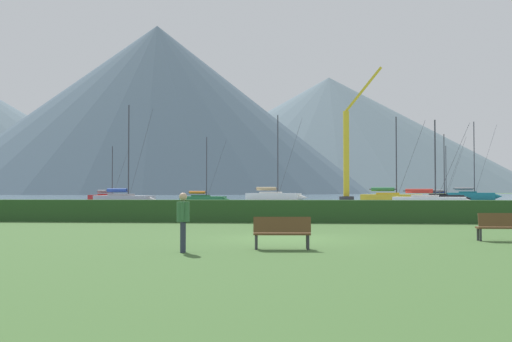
{
  "coord_description": "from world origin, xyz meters",
  "views": [
    {
      "loc": [
        0.72,
        -21.97,
        1.73
      ],
      "look_at": [
        -4.57,
        43.97,
        3.74
      ],
      "focal_mm": 43.4,
      "sensor_mm": 36.0,
      "label": 1
    }
  ],
  "objects_px": {
    "sailboat_slip_2": "(274,196)",
    "sailboat_slip_7": "(444,197)",
    "sailboat_slip_3": "(204,199)",
    "park_bench_under_tree": "(501,225)",
    "sailboat_slip_0": "(471,195)",
    "sailboat_slip_5": "(392,198)",
    "sailboat_slip_12": "(110,198)",
    "sailboat_slip_10": "(430,201)",
    "person_seated_viewer": "(183,217)",
    "sailboat_slip_6": "(441,198)",
    "park_bench_near_path": "(282,231)",
    "sailboat_slip_1": "(125,199)",
    "dock_crane": "(348,160)"
  },
  "relations": [
    {
      "from": "sailboat_slip_2",
      "to": "sailboat_slip_10",
      "type": "distance_m",
      "value": 34.15
    },
    {
      "from": "sailboat_slip_2",
      "to": "sailboat_slip_7",
      "type": "distance_m",
      "value": 27.92
    },
    {
      "from": "sailboat_slip_7",
      "to": "sailboat_slip_10",
      "type": "xyz_separation_m",
      "value": [
        -9.87,
        -39.61,
        0.08
      ]
    },
    {
      "from": "sailboat_slip_3",
      "to": "person_seated_viewer",
      "type": "bearing_deg",
      "value": -68.18
    },
    {
      "from": "sailboat_slip_3",
      "to": "sailboat_slip_10",
      "type": "xyz_separation_m",
      "value": [
        24.84,
        -18.62,
        0.08
      ]
    },
    {
      "from": "sailboat_slip_7",
      "to": "person_seated_viewer",
      "type": "xyz_separation_m",
      "value": [
        -25.06,
        -82.49,
        0.43
      ]
    },
    {
      "from": "person_seated_viewer",
      "to": "sailboat_slip_1",
      "type": "bearing_deg",
      "value": 102.61
    },
    {
      "from": "sailboat_slip_0",
      "to": "park_bench_near_path",
      "type": "relative_size",
      "value": 8.0
    },
    {
      "from": "sailboat_slip_0",
      "to": "sailboat_slip_5",
      "type": "distance_m",
      "value": 36.35
    },
    {
      "from": "sailboat_slip_10",
      "to": "person_seated_viewer",
      "type": "distance_m",
      "value": 45.49
    },
    {
      "from": "sailboat_slip_10",
      "to": "park_bench_near_path",
      "type": "bearing_deg",
      "value": -91.38
    },
    {
      "from": "sailboat_slip_6",
      "to": "sailboat_slip_10",
      "type": "height_order",
      "value": "sailboat_slip_6"
    },
    {
      "from": "sailboat_slip_2",
      "to": "park_bench_near_path",
      "type": "height_order",
      "value": "sailboat_slip_2"
    },
    {
      "from": "park_bench_under_tree",
      "to": "sailboat_slip_2",
      "type": "bearing_deg",
      "value": 99.61
    },
    {
      "from": "sailboat_slip_3",
      "to": "park_bench_under_tree",
      "type": "bearing_deg",
      "value": -58.11
    },
    {
      "from": "person_seated_viewer",
      "to": "sailboat_slip_5",
      "type": "bearing_deg",
      "value": 71.28
    },
    {
      "from": "person_seated_viewer",
      "to": "sailboat_slip_12",
      "type": "bearing_deg",
      "value": 103.79
    },
    {
      "from": "person_seated_viewer",
      "to": "sailboat_slip_3",
      "type": "bearing_deg",
      "value": 93.27
    },
    {
      "from": "sailboat_slip_10",
      "to": "sailboat_slip_1",
      "type": "bearing_deg",
      "value": -179.55
    },
    {
      "from": "sailboat_slip_6",
      "to": "sailboat_slip_12",
      "type": "distance_m",
      "value": 47.43
    },
    {
      "from": "sailboat_slip_5",
      "to": "dock_crane",
      "type": "relative_size",
      "value": 0.56
    },
    {
      "from": "person_seated_viewer",
      "to": "dock_crane",
      "type": "height_order",
      "value": "dock_crane"
    },
    {
      "from": "sailboat_slip_0",
      "to": "sailboat_slip_12",
      "type": "height_order",
      "value": "sailboat_slip_0"
    },
    {
      "from": "sailboat_slip_1",
      "to": "park_bench_under_tree",
      "type": "height_order",
      "value": "sailboat_slip_1"
    },
    {
      "from": "sailboat_slip_6",
      "to": "park_bench_under_tree",
      "type": "bearing_deg",
      "value": -85.58
    },
    {
      "from": "sailboat_slip_0",
      "to": "sailboat_slip_12",
      "type": "bearing_deg",
      "value": -145.81
    },
    {
      "from": "sailboat_slip_1",
      "to": "sailboat_slip_12",
      "type": "relative_size",
      "value": 1.41
    },
    {
      "from": "sailboat_slip_6",
      "to": "sailboat_slip_10",
      "type": "xyz_separation_m",
      "value": [
        -7.31,
        -29.41,
        0.01
      ]
    },
    {
      "from": "sailboat_slip_0",
      "to": "sailboat_slip_10",
      "type": "xyz_separation_m",
      "value": [
        -16.65,
        -49.31,
        -0.14
      ]
    },
    {
      "from": "sailboat_slip_5",
      "to": "dock_crane",
      "type": "xyz_separation_m",
      "value": [
        -4.64,
        11.71,
        5.26
      ]
    },
    {
      "from": "sailboat_slip_2",
      "to": "sailboat_slip_6",
      "type": "height_order",
      "value": "sailboat_slip_2"
    },
    {
      "from": "park_bench_near_path",
      "to": "park_bench_under_tree",
      "type": "xyz_separation_m",
      "value": [
        7.25,
        3.46,
        -0.0
      ]
    },
    {
      "from": "person_seated_viewer",
      "to": "sailboat_slip_7",
      "type": "bearing_deg",
      "value": 67.46
    },
    {
      "from": "sailboat_slip_6",
      "to": "sailboat_slip_3",
      "type": "bearing_deg",
      "value": -146.53
    },
    {
      "from": "sailboat_slip_0",
      "to": "sailboat_slip_5",
      "type": "bearing_deg",
      "value": -105.94
    },
    {
      "from": "sailboat_slip_3",
      "to": "sailboat_slip_7",
      "type": "xyz_separation_m",
      "value": [
        34.71,
        20.99,
        -0.01
      ]
    },
    {
      "from": "sailboat_slip_10",
      "to": "sailboat_slip_12",
      "type": "bearing_deg",
      "value": 160.61
    },
    {
      "from": "sailboat_slip_10",
      "to": "park_bench_near_path",
      "type": "xyz_separation_m",
      "value": [
        -12.49,
        -41.81,
        -0.1
      ]
    },
    {
      "from": "sailboat_slip_7",
      "to": "sailboat_slip_5",
      "type": "bearing_deg",
      "value": -108.61
    },
    {
      "from": "sailboat_slip_6",
      "to": "sailboat_slip_1",
      "type": "bearing_deg",
      "value": -137.15
    },
    {
      "from": "sailboat_slip_2",
      "to": "sailboat_slip_3",
      "type": "distance_m",
      "value": 14.19
    },
    {
      "from": "sailboat_slip_2",
      "to": "park_bench_near_path",
      "type": "relative_size",
      "value": 7.49
    },
    {
      "from": "sailboat_slip_0",
      "to": "sailboat_slip_6",
      "type": "height_order",
      "value": "sailboat_slip_0"
    },
    {
      "from": "sailboat_slip_3",
      "to": "park_bench_near_path",
      "type": "bearing_deg",
      "value": -65.55
    },
    {
      "from": "sailboat_slip_1",
      "to": "sailboat_slip_3",
      "type": "bearing_deg",
      "value": 73.7
    },
    {
      "from": "sailboat_slip_0",
      "to": "sailboat_slip_10",
      "type": "height_order",
      "value": "sailboat_slip_0"
    },
    {
      "from": "sailboat_slip_12",
      "to": "dock_crane",
      "type": "xyz_separation_m",
      "value": [
        34.31,
        1.61,
        5.38
      ]
    },
    {
      "from": "sailboat_slip_0",
      "to": "sailboat_slip_7",
      "type": "distance_m",
      "value": 11.84
    },
    {
      "from": "sailboat_slip_1",
      "to": "sailboat_slip_7",
      "type": "distance_m",
      "value": 52.27
    },
    {
      "from": "sailboat_slip_3",
      "to": "sailboat_slip_12",
      "type": "relative_size",
      "value": 1.06
    }
  ]
}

